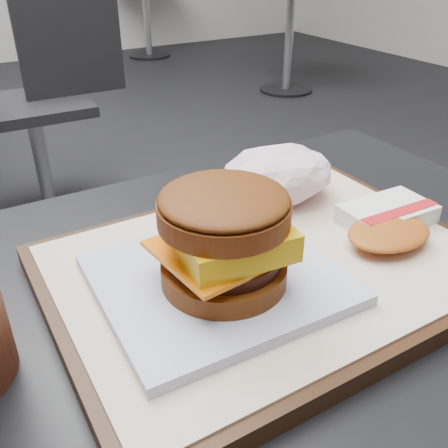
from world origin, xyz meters
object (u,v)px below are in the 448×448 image
hash_brown (388,222)px  crumpled_wrapper (279,174)px  serving_tray (269,268)px  neighbor_chair (46,91)px  breakfast_sandwich (223,248)px

hash_brown → crumpled_wrapper: (-0.05, 0.11, 0.02)m
serving_tray → hash_brown: (0.13, -0.02, 0.02)m
hash_brown → neighbor_chair: 1.79m
crumpled_wrapper → hash_brown: bearing=-67.2°
breakfast_sandwich → neighbor_chair: bearing=82.5°
breakfast_sandwich → crumpled_wrapper: breakfast_sandwich is taller
serving_tray → hash_brown: bearing=-8.5°
hash_brown → neighbor_chair: size_ratio=0.14×
crumpled_wrapper → breakfast_sandwich: bearing=-140.9°
breakfast_sandwich → neighbor_chair: breakfast_sandwich is taller
breakfast_sandwich → hash_brown: (0.18, -0.00, -0.03)m
breakfast_sandwich → hash_brown: 0.19m
breakfast_sandwich → crumpled_wrapper: (0.14, 0.11, -0.01)m
breakfast_sandwich → hash_brown: bearing=-1.1°
hash_brown → neighbor_chair: bearing=88.4°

